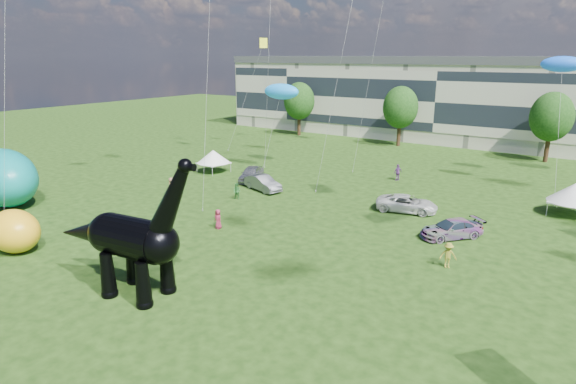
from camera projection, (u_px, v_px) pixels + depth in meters
The scene contains 15 objects.
ground at pixel (218, 326), 24.40m from camera, with size 220.00×220.00×0.00m, color #16330C.
terrace_row at pixel (446, 103), 76.19m from camera, with size 78.00×11.00×12.00m, color beige.
tree_far_left at pixel (299, 98), 81.02m from camera, with size 5.20×5.20×9.44m.
tree_mid_left at pixel (401, 104), 71.18m from camera, with size 5.20×5.20×9.44m.
tree_mid_right at pixel (552, 113), 60.25m from camera, with size 5.20×5.20×9.44m.
dinosaur_sculpture at pixel (128, 239), 27.01m from camera, with size 10.63×3.32×8.65m.
car_silver at pixel (251, 174), 52.30m from camera, with size 1.91×4.74×1.61m, color #A4A3A8.
car_grey at pixel (263, 183), 48.70m from camera, with size 1.61×4.62×1.52m, color slate.
car_white at pixel (407, 204), 42.06m from camera, with size 2.42×5.24×1.46m, color silver.
car_dark at pixel (452, 229), 36.02m from camera, with size 1.96×4.81×1.40m, color #595960.
gazebo_near at pixel (574, 193), 40.64m from camera, with size 4.71×4.71×2.87m.
gazebo_left at pixel (213, 157), 56.01m from camera, with size 4.19×4.19×2.63m.
inflatable_teal at pixel (4, 178), 43.35m from camera, with size 8.31×5.20×5.20m, color #0B8988.
inflatable_yellow at pixel (14, 231), 33.24m from camera, with size 3.95×3.04×3.04m, color yellow.
visitors at pixel (345, 229), 35.56m from camera, with size 41.11×43.36×1.81m.
Camera 1 is at (15.19, -15.76, 13.22)m, focal length 30.00 mm.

